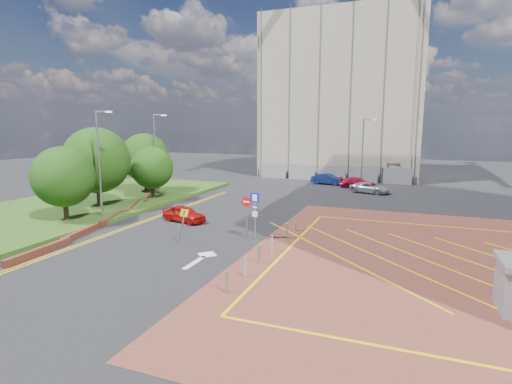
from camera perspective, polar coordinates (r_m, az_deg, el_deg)
The scene contains 20 objects.
ground at distance 24.71m, azimuth -2.08°, elevation -7.40°, with size 140.00×140.00×0.00m, color black.
forecourt at distance 23.37m, azimuth 31.94°, elevation -9.86°, with size 26.00×26.00×0.02m, color brown.
grass_bed at distance 39.55m, azimuth -23.16°, elevation -1.51°, with size 14.00×32.00×0.30m, color #2A4B18.
retaining_wall at distance 32.52m, azimuth -20.17°, elevation -3.49°, with size 6.06×20.33×0.40m.
tree_a at distance 32.08m, azimuth -25.82°, elevation 1.97°, with size 4.40×4.40×5.41m.
tree_b at distance 36.59m, azimuth -21.83°, elevation 4.21°, with size 5.60×5.60×6.74m.
tree_c at distance 39.28m, azimuth -14.64°, elevation 3.37°, with size 4.00×4.00×4.90m.
tree_d at distance 43.40m, azimuth -15.61°, elevation 4.78°, with size 5.00×5.00×6.08m.
lamp_left_near at distance 32.27m, azimuth -21.45°, elevation 4.37°, with size 1.53×0.16×8.00m.
lamp_left_far at distance 41.32m, azimuth -14.16°, elevation 5.72°, with size 1.53×0.16×8.00m.
lamp_back at distance 50.09m, azimuth 15.06°, elevation 5.96°, with size 1.53×0.16×8.00m.
sign_cluster at distance 25.00m, azimuth -0.60°, elevation -2.57°, with size 1.17×0.12×3.20m.
warning_sign at distance 24.52m, azimuth -10.44°, elevation -4.23°, with size 0.74×0.42×2.25m.
bollard_row at distance 22.29m, azimuth 1.71°, elevation -8.03°, with size 0.14×11.14×0.90m.
construction_building at distance 62.55m, azimuth 12.73°, elevation 12.78°, with size 21.20×19.20×22.00m, color #A7A088.
construction_fence at distance 52.76m, azimuth 11.81°, elevation 2.58°, with size 21.60×0.06×2.00m, color gray.
car_red_left at distance 30.51m, azimuth -10.24°, elevation -3.09°, with size 1.44×3.57×1.22m, color #B4130F.
car_blue_back at distance 49.85m, azimuth 10.20°, elevation 1.83°, with size 1.38×3.96×1.30m, color navy.
car_red_back at distance 47.76m, azimuth 14.34°, elevation 1.30°, with size 1.70×4.18×1.21m, color #B40F2C.
car_silver_back at distance 44.43m, azimuth 15.95°, elevation 0.58°, with size 1.90×4.12×1.15m, color #B8B8C0.
Camera 1 is at (9.29, -21.74, 7.19)m, focal length 28.00 mm.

